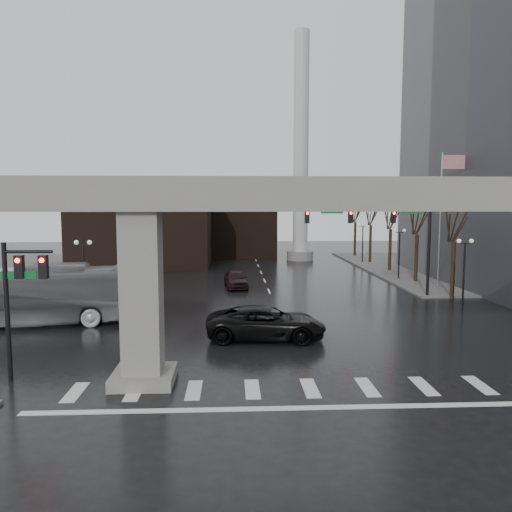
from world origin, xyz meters
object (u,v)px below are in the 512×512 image
object	(u,v)px
city_bus	(34,295)
far_car	(236,279)
signal_mast_arm	(383,226)
pickup_truck	(266,323)

from	to	relation	value
city_bus	far_car	world-z (taller)	city_bus
signal_mast_arm	pickup_truck	distance (m)	16.69
signal_mast_arm	city_bus	xyz separation A→B (m)	(-24.67, -8.07, -3.94)
pickup_truck	city_bus	bearing A→B (deg)	78.06
city_bus	far_car	distance (m)	18.40
pickup_truck	city_bus	xyz separation A→B (m)	(-14.37, 4.12, 0.95)
pickup_truck	city_bus	distance (m)	14.98
signal_mast_arm	pickup_truck	xyz separation A→B (m)	(-10.30, -12.18, -4.90)
signal_mast_arm	city_bus	size ratio (longest dim) A/B	0.90
pickup_truck	far_car	world-z (taller)	pickup_truck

